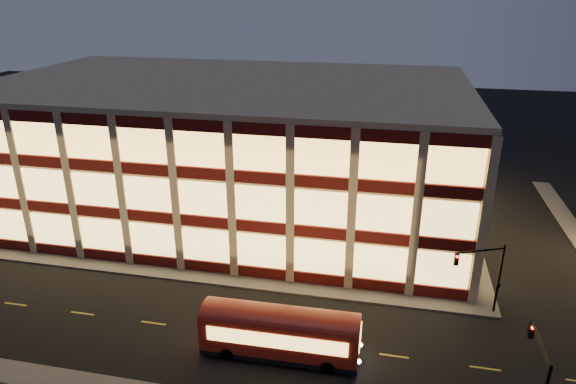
# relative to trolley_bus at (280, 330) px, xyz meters

# --- Properties ---
(ground) EXTENTS (200.00, 200.00, 0.00)m
(ground) POSITION_rel_trolley_bus_xyz_m (-8.22, 7.46, -2.03)
(ground) COLOR black
(ground) RESTS_ON ground
(sidewalk_office_south) EXTENTS (54.00, 2.00, 0.15)m
(sidewalk_office_south) POSITION_rel_trolley_bus_xyz_m (-11.22, 8.46, -1.95)
(sidewalk_office_south) COLOR #514F4C
(sidewalk_office_south) RESTS_ON ground
(sidewalk_office_east) EXTENTS (2.00, 30.00, 0.15)m
(sidewalk_office_east) POSITION_rel_trolley_bus_xyz_m (14.78, 24.46, -1.95)
(sidewalk_office_east) COLOR #514F4C
(sidewalk_office_east) RESTS_ON ground
(sidewalk_tower_west) EXTENTS (2.00, 30.00, 0.15)m
(sidewalk_tower_west) POSITION_rel_trolley_bus_xyz_m (25.78, 24.46, -1.95)
(sidewalk_tower_west) COLOR #514F4C
(sidewalk_tower_west) RESTS_ON ground
(office_building) EXTENTS (50.45, 30.45, 14.50)m
(office_building) POSITION_rel_trolley_bus_xyz_m (-11.14, 24.37, 5.22)
(office_building) COLOR tan
(office_building) RESTS_ON ground
(traffic_signal_far) EXTENTS (3.79, 1.87, 6.00)m
(traffic_signal_far) POSITION_rel_trolley_bus_xyz_m (13.99, 7.69, 2.08)
(traffic_signal_far) COLOR black
(traffic_signal_far) RESTS_ON ground
(traffic_signal_near) EXTENTS (0.32, 4.45, 6.00)m
(traffic_signal_near) POSITION_rel_trolley_bus_xyz_m (15.28, -3.57, 2.10)
(traffic_signal_near) COLOR black
(traffic_signal_near) RESTS_ON ground
(trolley_bus) EXTENTS (10.85, 2.97, 3.66)m
(trolley_bus) POSITION_rel_trolley_bus_xyz_m (0.00, 0.00, 0.00)
(trolley_bus) COLOR #A01608
(trolley_bus) RESTS_ON ground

